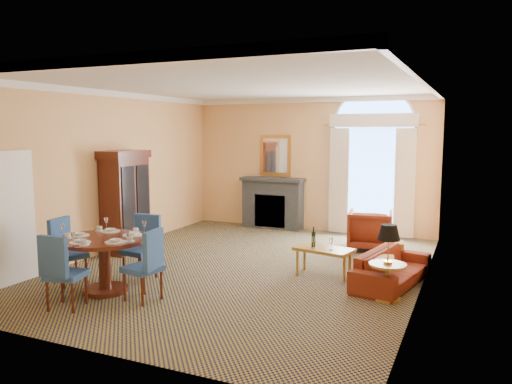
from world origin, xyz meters
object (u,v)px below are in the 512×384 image
at_px(dining_table, 104,252).
at_px(armchair, 370,230).
at_px(coffee_table, 323,250).
at_px(side_table, 388,253).
at_px(armoire, 125,203).
at_px(sofa, 392,268).

bearing_deg(dining_table, armchair, 54.44).
bearing_deg(coffee_table, dining_table, -130.84).
xyz_separation_m(dining_table, side_table, (3.95, 1.38, 0.07)).
bearing_deg(armchair, side_table, 97.50).
distance_m(armoire, coffee_table, 4.17).
height_order(armoire, sofa, armoire).
relative_size(armoire, dining_table, 1.52).
distance_m(armoire, sofa, 5.32).
height_order(armoire, dining_table, armoire).
distance_m(armoire, side_table, 5.39).
distance_m(sofa, side_table, 0.87).
bearing_deg(armchair, armoire, 17.31).
distance_m(dining_table, side_table, 4.19).
bearing_deg(sofa, side_table, -164.92).
bearing_deg(armchair, coffee_table, 72.94).
xyz_separation_m(sofa, coffee_table, (-1.13, 0.01, 0.18)).
height_order(dining_table, side_table, side_table).
height_order(sofa, side_table, side_table).
bearing_deg(sofa, armchair, 30.84).
relative_size(sofa, coffee_table, 1.77).
bearing_deg(dining_table, side_table, 19.23).
xyz_separation_m(dining_table, armchair, (3.12, 4.36, -0.22)).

